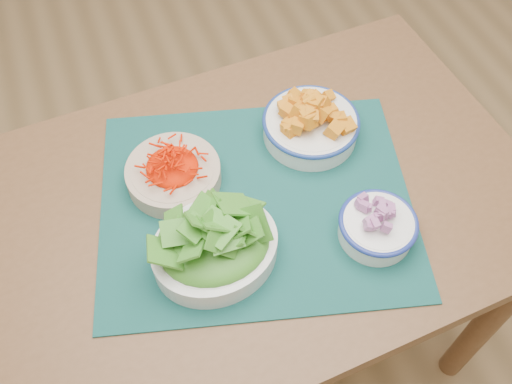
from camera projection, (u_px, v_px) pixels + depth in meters
ground at (257, 245)px, 1.89m from camera, size 4.00×4.00×0.00m
table at (257, 228)px, 1.18m from camera, size 1.12×0.78×0.75m
placemat at (256, 202)px, 1.08m from camera, size 0.69×0.61×0.00m
carrot_bowl at (173, 171)px, 1.08m from camera, size 0.20×0.20×0.07m
squash_bowl at (311, 121)px, 1.14m from camera, size 0.23×0.23×0.09m
lettuce_bowl at (214, 243)px, 0.97m from camera, size 0.25×0.22×0.11m
onion_bowl at (378, 224)px, 1.01m from camera, size 0.16×0.16×0.07m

